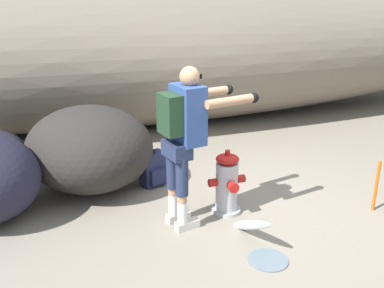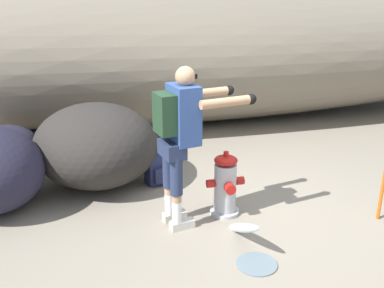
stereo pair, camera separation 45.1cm
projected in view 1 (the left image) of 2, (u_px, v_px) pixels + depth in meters
ground_plane at (248, 217)px, 4.87m from camera, size 56.00×56.00×0.04m
dirt_embankment at (157, 54)px, 8.00m from camera, size 16.27×3.20×2.51m
fire_hydrant at (227, 184)px, 4.84m from camera, size 0.43×0.38×0.74m
hydrant_water_jet at (252, 230)px, 4.33m from camera, size 0.38×1.05×0.56m
utility_worker at (186, 129)px, 4.35m from camera, size 1.03×0.65×1.70m
spare_backpack at (153, 169)px, 5.56m from camera, size 0.35×0.34×0.47m
boulder_mid at (90, 148)px, 5.42m from camera, size 2.03×2.09×1.04m
survey_stake at (376, 186)px, 4.89m from camera, size 0.04×0.04×0.60m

